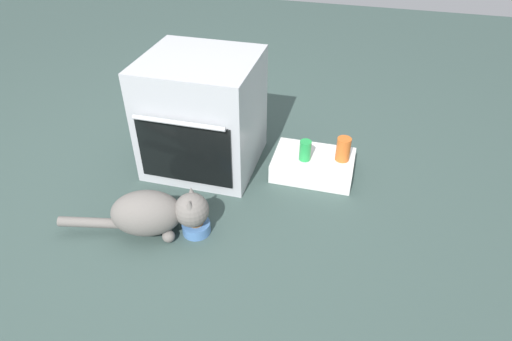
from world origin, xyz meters
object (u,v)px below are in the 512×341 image
at_px(pantry_cabinet, 313,165).
at_px(cat, 155,213).
at_px(oven, 203,114).
at_px(sauce_jar, 343,149).
at_px(food_bowl, 196,226).
at_px(soda_can, 305,150).

bearing_deg(pantry_cabinet, cat, -133.98).
distance_m(oven, cat, 0.68).
bearing_deg(cat, oven, 72.56).
relative_size(pantry_cabinet, sauce_jar, 3.29).
height_order(oven, food_bowl, oven).
xyz_separation_m(pantry_cabinet, soda_can, (-0.05, -0.03, 0.12)).
distance_m(pantry_cabinet, food_bowl, 0.80).
height_order(oven, pantry_cabinet, oven).
height_order(food_bowl, sauce_jar, sauce_jar).
distance_m(food_bowl, cat, 0.21).
bearing_deg(food_bowl, sauce_jar, 45.62).
bearing_deg(food_bowl, pantry_cabinet, 52.85).
bearing_deg(cat, soda_can, 30.79).
bearing_deg(pantry_cabinet, soda_can, -144.36).
bearing_deg(food_bowl, cat, -164.09).
relative_size(oven, pantry_cabinet, 1.43).
bearing_deg(soda_can, cat, -133.29).
distance_m(food_bowl, sauce_jar, 0.93).
xyz_separation_m(cat, soda_can, (0.62, 0.66, 0.05)).
height_order(oven, soda_can, oven).
height_order(food_bowl, soda_can, soda_can).
bearing_deg(oven, soda_can, 1.02).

